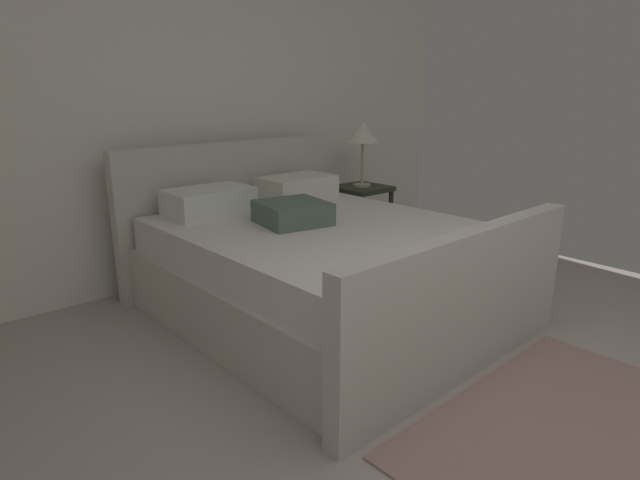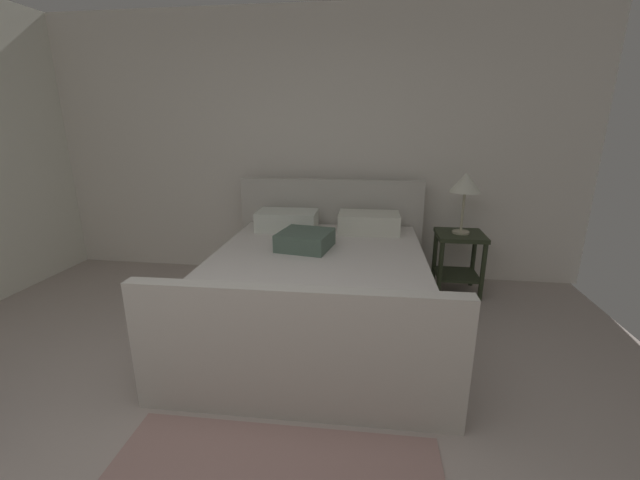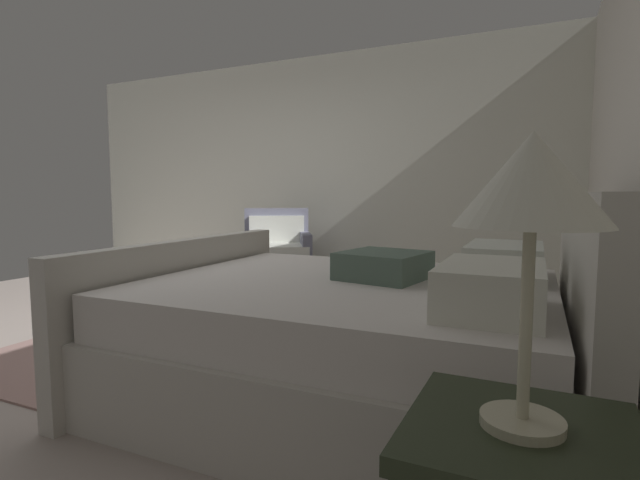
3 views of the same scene
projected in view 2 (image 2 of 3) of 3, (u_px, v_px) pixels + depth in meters
name	position (u px, v px, depth m)	size (l,w,h in m)	color
wall_back	(309.00, 148.00, 4.18)	(5.63, 0.12, 2.70)	white
bed	(319.00, 285.00, 3.22)	(1.88, 2.24, 1.06)	beige
nightstand_right	(459.00, 253.00, 3.83)	(0.44, 0.44, 0.60)	#29321F
table_lamp_right	(466.00, 184.00, 3.65)	(0.29, 0.29, 0.57)	#B7B293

